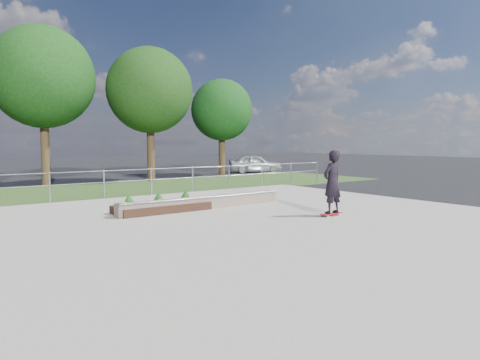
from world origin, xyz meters
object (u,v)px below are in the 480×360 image
object	(u,v)px
planter_bed	(161,206)
skateboarder	(332,182)
grind_ledge	(204,203)
parked_car	(255,164)

from	to	relation	value
planter_bed	skateboarder	bearing A→B (deg)	-46.13
grind_ledge	planter_bed	xyz separation A→B (m)	(-1.39, 0.36, -0.02)
grind_ledge	parked_car	world-z (taller)	parked_car
planter_bed	parked_car	size ratio (longest dim) A/B	0.75
planter_bed	parked_car	xyz separation A→B (m)	(13.99, 12.76, 0.44)
planter_bed	parked_car	distance (m)	18.94
skateboarder	parked_car	world-z (taller)	skateboarder
planter_bed	parked_car	bearing A→B (deg)	42.37
grind_ledge	planter_bed	size ratio (longest dim) A/B	2.00
planter_bed	skateboarder	xyz separation A→B (m)	(3.71, -3.85, 0.84)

